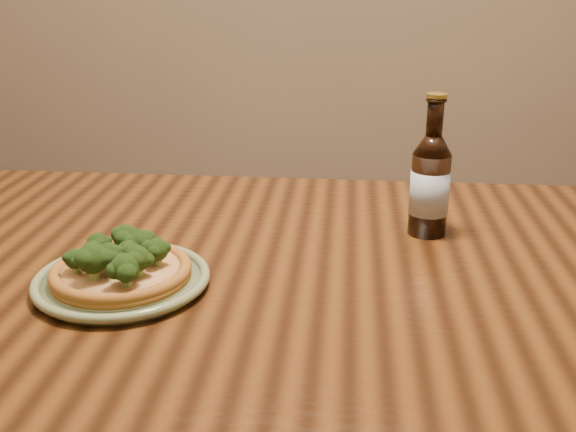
# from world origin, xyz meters

# --- Properties ---
(table) EXTENTS (1.60, 0.90, 0.75)m
(table) POSITION_xyz_m (0.00, 0.10, 0.66)
(table) COLOR #48280F
(table) RESTS_ON ground
(plate) EXTENTS (0.25, 0.25, 0.02)m
(plate) POSITION_xyz_m (-0.10, 0.01, 0.76)
(plate) COLOR #6D7D56
(plate) RESTS_ON table
(pizza) EXTENTS (0.20, 0.20, 0.07)m
(pizza) POSITION_xyz_m (-0.10, 0.01, 0.78)
(pizza) COLOR #935D21
(pizza) RESTS_ON plate
(beer_bottle) EXTENTS (0.07, 0.07, 0.24)m
(beer_bottle) POSITION_xyz_m (0.36, 0.25, 0.84)
(beer_bottle) COLOR black
(beer_bottle) RESTS_ON table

